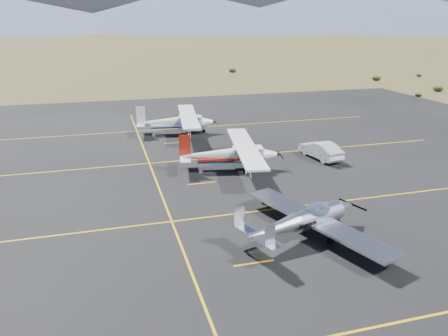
{
  "coord_description": "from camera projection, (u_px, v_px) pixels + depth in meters",
  "views": [
    {
      "loc": [
        -9.26,
        -20.44,
        10.9
      ],
      "look_at": [
        -1.84,
        5.78,
        1.6
      ],
      "focal_mm": 35.0,
      "sensor_mm": 36.0,
      "label": 1
    }
  ],
  "objects": [
    {
      "name": "ground",
      "position": [
        283.0,
        224.0,
        24.52
      ],
      "size": [
        1600.0,
        1600.0,
        0.0
      ],
      "primitive_type": "plane",
      "color": "#383D1C",
      "rests_on": "ground"
    },
    {
      "name": "sedan",
      "position": [
        321.0,
        150.0,
        35.87
      ],
      "size": [
        2.16,
        4.5,
        1.42
      ],
      "primitive_type": "imported",
      "rotation": [
        0.0,
        0.0,
        3.3
      ],
      "color": "silver",
      "rests_on": "apron"
    },
    {
      "name": "aircraft_cessna",
      "position": [
        231.0,
        154.0,
        32.96
      ],
      "size": [
        6.84,
        11.21,
        2.83
      ],
      "rotation": [
        0.0,
        0.0,
        -0.17
      ],
      "color": "white",
      "rests_on": "apron"
    },
    {
      "name": "aircraft_low_wing",
      "position": [
        306.0,
        220.0,
        22.69
      ],
      "size": [
        7.24,
        9.8,
        2.14
      ],
      "rotation": [
        0.0,
        0.0,
        0.32
      ],
      "color": "silver",
      "rests_on": "apron"
    },
    {
      "name": "apron",
      "position": [
        244.0,
        182.0,
        30.9
      ],
      "size": [
        72.0,
        72.0,
        0.02
      ],
      "primitive_type": "cube",
      "color": "black",
      "rests_on": "ground"
    },
    {
      "name": "aircraft_plain",
      "position": [
        177.0,
        121.0,
        43.34
      ],
      "size": [
        6.9,
        11.41,
        2.87
      ],
      "rotation": [
        0.0,
        0.0,
        -0.14
      ],
      "color": "white",
      "rests_on": "apron"
    }
  ]
}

